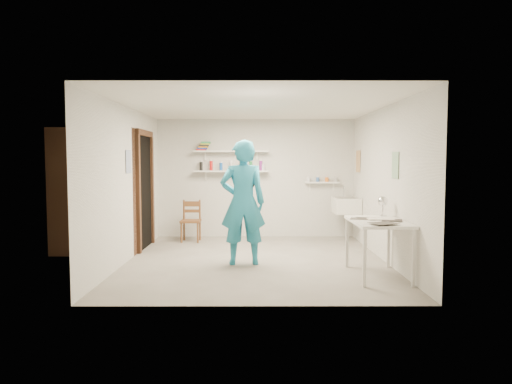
{
  "coord_description": "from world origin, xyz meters",
  "views": [
    {
      "loc": [
        -0.02,
        -7.06,
        1.57
      ],
      "look_at": [
        0.0,
        0.4,
        1.05
      ],
      "focal_mm": 32.0,
      "sensor_mm": 36.0,
      "label": 1
    }
  ],
  "objects_px": {
    "wooden_chair": "(191,221)",
    "wall_clock": "(244,181)",
    "desk_lamp": "(383,201)",
    "work_table": "(378,248)",
    "man": "(243,203)",
    "belfast_sink": "(346,205)"
  },
  "relations": [
    {
      "from": "man",
      "to": "belfast_sink",
      "type": "bearing_deg",
      "value": -140.09
    },
    {
      "from": "man",
      "to": "wall_clock",
      "type": "xyz_separation_m",
      "value": [
        0.02,
        0.22,
        0.31
      ]
    },
    {
      "from": "desk_lamp",
      "to": "wall_clock",
      "type": "bearing_deg",
      "value": 165.99
    },
    {
      "from": "man",
      "to": "work_table",
      "type": "xyz_separation_m",
      "value": [
        1.84,
        -0.74,
        -0.55
      ]
    },
    {
      "from": "wooden_chair",
      "to": "desk_lamp",
      "type": "distance_m",
      "value": 3.83
    },
    {
      "from": "belfast_sink",
      "to": "wooden_chair",
      "type": "relative_size",
      "value": 0.75
    },
    {
      "from": "wall_clock",
      "to": "work_table",
      "type": "relative_size",
      "value": 0.29
    },
    {
      "from": "wall_clock",
      "to": "wooden_chair",
      "type": "height_order",
      "value": "wall_clock"
    },
    {
      "from": "wooden_chair",
      "to": "work_table",
      "type": "distance_m",
      "value": 3.92
    },
    {
      "from": "man",
      "to": "wall_clock",
      "type": "relative_size",
      "value": 5.56
    },
    {
      "from": "wall_clock",
      "to": "desk_lamp",
      "type": "distance_m",
      "value": 2.09
    },
    {
      "from": "belfast_sink",
      "to": "man",
      "type": "bearing_deg",
      "value": -135.09
    },
    {
      "from": "man",
      "to": "wall_clock",
      "type": "height_order",
      "value": "man"
    },
    {
      "from": "wall_clock",
      "to": "wooden_chair",
      "type": "bearing_deg",
      "value": 117.57
    },
    {
      "from": "belfast_sink",
      "to": "work_table",
      "type": "xyz_separation_m",
      "value": [
        -0.11,
        -2.68,
        -0.32
      ]
    },
    {
      "from": "belfast_sink",
      "to": "desk_lamp",
      "type": "bearing_deg",
      "value": -87.96
    },
    {
      "from": "work_table",
      "to": "wooden_chair",
      "type": "bearing_deg",
      "value": 137.61
    },
    {
      "from": "wooden_chair",
      "to": "wall_clock",
      "type": "bearing_deg",
      "value": -56.1
    },
    {
      "from": "wall_clock",
      "to": "wooden_chair",
      "type": "relative_size",
      "value": 0.42
    },
    {
      "from": "desk_lamp",
      "to": "work_table",
      "type": "bearing_deg",
      "value": -112.42
    },
    {
      "from": "wall_clock",
      "to": "belfast_sink",
      "type": "bearing_deg",
      "value": 36.77
    },
    {
      "from": "man",
      "to": "wooden_chair",
      "type": "bearing_deg",
      "value": -65.97
    }
  ]
}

